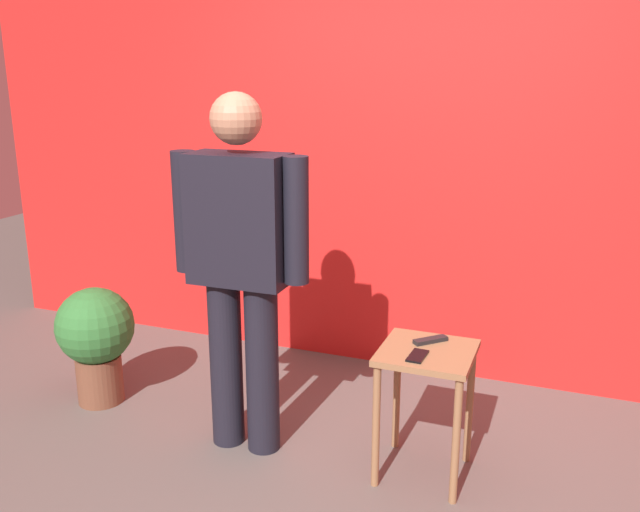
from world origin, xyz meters
The scene contains 6 objects.
back_wall_red centered at (0.00, 1.69, 1.31)m, with size 6.25×0.12×2.61m, color red.
standing_person centered at (-0.57, 0.40, 1.00)m, with size 0.70×0.26×1.78m.
side_table centered at (0.34, 0.47, 0.51)m, with size 0.42×0.42×0.64m.
cell_phone centered at (0.32, 0.38, 0.64)m, with size 0.07×0.14×0.01m, color black.
tv_remote centered at (0.34, 0.57, 0.65)m, with size 0.04×0.17×0.02m, color black.
potted_plant centered at (-1.58, 0.52, 0.41)m, with size 0.44×0.44×0.69m.
Camera 1 is at (0.92, -2.39, 1.89)m, focal length 38.19 mm.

